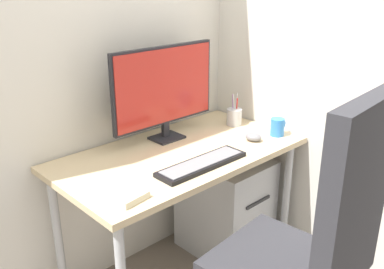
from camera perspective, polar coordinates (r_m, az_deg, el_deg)
The scene contains 11 objects.
wall_back at distance 2.23m, azimuth -8.19°, elevation 16.14°, with size 2.88×0.04×2.80m, color silver.
wall_side_right at distance 2.29m, azimuth 15.08°, elevation 15.78°, with size 0.04×2.31×2.80m, color silver.
desk at distance 2.14m, azimuth -1.57°, elevation -4.10°, with size 1.23×0.66×0.75m.
office_chair at distance 1.69m, azimuth 15.24°, elevation -14.35°, with size 0.58×0.60×1.22m.
filing_cabinet at distance 2.56m, azimuth 4.37°, elevation -9.30°, with size 0.39×0.48×0.59m.
monitor at distance 2.19m, azimuth -3.67°, elevation 6.20°, with size 0.63×0.13×0.48m.
keyboard at distance 1.94m, azimuth 1.34°, elevation -3.92°, with size 0.46×0.13×0.02m.
mouse at distance 2.25m, azimuth 8.15°, elevation -0.33°, with size 0.07×0.09×0.04m, color slate.
pen_holder at distance 2.46m, azimuth 5.63°, elevation 2.39°, with size 0.09×0.09×0.19m.
notebook at distance 1.72m, azimuth -9.61°, elevation -7.59°, with size 0.13×0.21×0.03m, color beige.
coffee_mug at distance 2.33m, azimuth 11.30°, elevation 0.99°, with size 0.11×0.07×0.09m.
Camera 1 is at (-1.29, -1.45, 1.58)m, focal length 40.15 mm.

